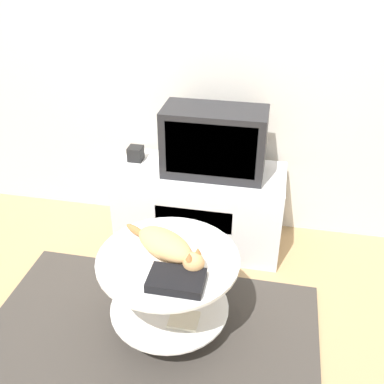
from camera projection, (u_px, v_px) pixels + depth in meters
ground_plane at (151, 332)px, 2.45m from camera, size 12.00×12.00×0.00m
wall_back at (194, 39)px, 2.77m from camera, size 8.00×0.05×2.60m
rug at (151, 331)px, 2.45m from camera, size 1.79×1.03×0.02m
tv_stand at (200, 207)px, 3.01m from camera, size 1.08×0.47×0.56m
tv at (214, 142)px, 2.74m from camera, size 0.63×0.30×0.42m
speaker at (136, 154)px, 2.97m from camera, size 0.09×0.09×0.09m
coffee_table at (169, 283)px, 2.31m from camera, size 0.71×0.71×0.48m
dvd_box at (176, 280)px, 2.05m from camera, size 0.26×0.17×0.05m
cat at (168, 246)px, 2.21m from camera, size 0.48×0.34×0.13m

